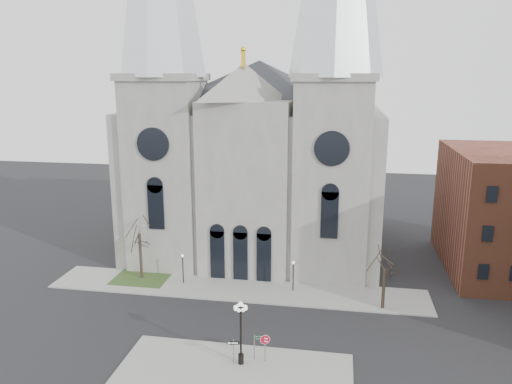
% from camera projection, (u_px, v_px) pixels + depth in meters
% --- Properties ---
extents(ground, '(160.00, 160.00, 0.00)m').
position_uv_depth(ground, '(209.00, 343.00, 42.45)').
color(ground, black).
rests_on(ground, ground).
extents(sidewalk_near, '(18.00, 10.00, 0.14)m').
position_uv_depth(sidewalk_near, '(231.00, 380.00, 37.15)').
color(sidewalk_near, gray).
rests_on(sidewalk_near, ground).
extents(sidewalk_far, '(40.00, 6.00, 0.14)m').
position_uv_depth(sidewalk_far, '(236.00, 289.00, 52.99)').
color(sidewalk_far, gray).
rests_on(sidewalk_far, ground).
extents(grass_patch, '(6.00, 5.00, 0.18)m').
position_uv_depth(grass_patch, '(142.00, 278.00, 55.76)').
color(grass_patch, '#30491F').
rests_on(grass_patch, ground).
extents(cathedral, '(33.00, 26.66, 54.00)m').
position_uv_depth(cathedral, '(255.00, 107.00, 60.12)').
color(cathedral, gray).
rests_on(cathedral, ground).
extents(bg_building_brick, '(14.00, 18.00, 14.00)m').
position_uv_depth(bg_building_brick, '(512.00, 212.00, 56.98)').
color(bg_building_brick, brown).
rests_on(bg_building_brick, ground).
extents(tree_left, '(3.20, 3.20, 7.50)m').
position_uv_depth(tree_left, '(139.00, 231.00, 54.50)').
color(tree_left, black).
rests_on(tree_left, ground).
extents(tree_right, '(3.20, 3.20, 6.00)m').
position_uv_depth(tree_right, '(385.00, 266.00, 47.58)').
color(tree_right, black).
rests_on(tree_right, ground).
extents(ped_lamp_left, '(0.32, 0.32, 3.26)m').
position_uv_depth(ped_lamp_left, '(183.00, 264.00, 53.94)').
color(ped_lamp_left, black).
rests_on(ped_lamp_left, sidewalk_far).
extents(ped_lamp_right, '(0.32, 0.32, 3.26)m').
position_uv_depth(ped_lamp_right, '(293.00, 271.00, 51.95)').
color(ped_lamp_right, black).
rests_on(ped_lamp_right, sidewalk_far).
extents(stop_sign, '(0.83, 0.11, 2.30)m').
position_uv_depth(stop_sign, '(265.00, 342.00, 39.16)').
color(stop_sign, slate).
rests_on(stop_sign, sidewalk_near).
extents(globe_lamp, '(1.25, 1.25, 5.27)m').
position_uv_depth(globe_lamp, '(241.00, 325.00, 38.45)').
color(globe_lamp, black).
rests_on(globe_lamp, sidewalk_near).
extents(one_way_sign, '(0.91, 0.22, 2.09)m').
position_uv_depth(one_way_sign, '(233.00, 348.00, 38.82)').
color(one_way_sign, slate).
rests_on(one_way_sign, sidewalk_near).
extents(street_name_sign, '(0.66, 0.24, 2.12)m').
position_uv_depth(street_name_sign, '(255.00, 345.00, 39.55)').
color(street_name_sign, slate).
rests_on(street_name_sign, sidewalk_near).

